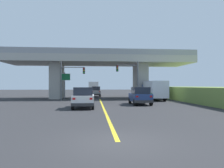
# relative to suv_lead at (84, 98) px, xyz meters

# --- Properties ---
(ground) EXTENTS (160.00, 160.00, 0.00)m
(ground) POSITION_rel_suv_lead_xyz_m (1.93, 15.75, -1.01)
(ground) COLOR #2B2B2D
(overpass_bridge) EXTENTS (31.34, 8.43, 8.00)m
(overpass_bridge) POSITION_rel_suv_lead_xyz_m (1.93, 15.75, 4.65)
(overpass_bridge) COLOR #A8A59E
(overpass_bridge) RESTS_ON ground
(lane_divider_stripe) EXTENTS (0.20, 25.29, 0.01)m
(lane_divider_stripe) POSITION_rel_suv_lead_xyz_m (1.93, 0.29, -1.01)
(lane_divider_stripe) COLOR yellow
(lane_divider_stripe) RESTS_ON ground
(suv_lead) EXTENTS (2.04, 4.30, 2.02)m
(suv_lead) POSITION_rel_suv_lead_xyz_m (0.00, 0.00, 0.00)
(suv_lead) COLOR silver
(suv_lead) RESTS_ON ground
(suv_crossing) EXTENTS (2.09, 4.30, 2.02)m
(suv_crossing) POSITION_rel_suv_lead_xyz_m (6.30, 3.15, 0.00)
(suv_crossing) COLOR navy
(suv_crossing) RESTS_ON ground
(box_truck) EXTENTS (2.33, 7.48, 2.85)m
(box_truck) POSITION_rel_suv_lead_xyz_m (9.99, 10.33, 0.52)
(box_truck) COLOR navy
(box_truck) RESTS_ON ground
(sedan_oncoming) EXTENTS (1.87, 4.27, 2.02)m
(sedan_oncoming) POSITION_rel_suv_lead_xyz_m (1.36, 20.70, -0.00)
(sedan_oncoming) COLOR silver
(sedan_oncoming) RESTS_ON ground
(traffic_signal_nearside) EXTENTS (3.42, 0.36, 5.95)m
(traffic_signal_nearside) POSITION_rel_suv_lead_xyz_m (6.58, 10.72, 2.79)
(traffic_signal_nearside) COLOR #56595E
(traffic_signal_nearside) RESTS_ON ground
(traffic_signal_farside) EXTENTS (3.57, 0.36, 5.80)m
(traffic_signal_farside) POSITION_rel_suv_lead_xyz_m (-2.64, 10.53, 2.61)
(traffic_signal_farside) COLOR #56595E
(traffic_signal_farside) RESTS_ON ground
(highway_sign) EXTENTS (1.82, 0.17, 4.33)m
(highway_sign) POSITION_rel_suv_lead_xyz_m (-3.79, 14.05, 2.21)
(highway_sign) COLOR slate
(highway_sign) RESTS_ON ground
(semi_truck_distant) EXTENTS (2.33, 7.17, 3.10)m
(semi_truck_distant) POSITION_rel_suv_lead_xyz_m (0.88, 31.68, 0.62)
(semi_truck_distant) COLOR red
(semi_truck_distant) RESTS_ON ground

